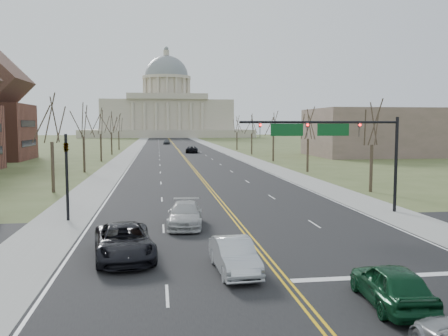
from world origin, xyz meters
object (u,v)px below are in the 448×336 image
object	(u,v)px
car_sb_inner_second	(185,215)
car_far_nb	(192,149)
car_nb_inner_lead	(392,285)
car_sb_inner_lead	(234,256)
car_sb_outer_lead	(124,242)
signal_mast	(332,136)
signal_left	(67,167)
car_far_sb	(167,142)

from	to	relation	value
car_sb_inner_second	car_far_nb	size ratio (longest dim) A/B	0.89
car_nb_inner_lead	car_sb_inner_lead	xyz separation A→B (m)	(-5.05, 4.71, -0.04)
car_sb_outer_lead	signal_mast	bearing A→B (deg)	27.04
signal_mast	signal_left	bearing A→B (deg)	180.00
signal_mast	car_sb_inner_second	xyz separation A→B (m)	(-11.02, -2.99, -4.98)
car_nb_inner_lead	car_far_sb	bearing A→B (deg)	-83.32
car_nb_inner_lead	car_sb_inner_lead	world-z (taller)	car_nb_inner_lead
signal_mast	car_sb_outer_lead	xyz separation A→B (m)	(-14.46, -10.00, -4.92)
car_nb_inner_lead	car_sb_outer_lead	distance (m)	12.69
signal_left	car_nb_inner_lead	xyz separation A→B (m)	(14.59, -17.68, -2.91)
signal_left	car_sb_outer_lead	bearing A→B (deg)	-65.82
car_sb_inner_lead	car_far_nb	xyz separation A→B (m)	(4.64, 91.86, 0.08)
signal_mast	car_sb_inner_lead	bearing A→B (deg)	-125.94
car_sb_outer_lead	car_far_nb	bearing A→B (deg)	76.15
car_nb_inner_lead	car_sb_inner_second	bearing A→B (deg)	-61.03
car_sb_inner_lead	car_sb_inner_second	world-z (taller)	car_sb_inner_second
signal_left	car_sb_outer_lead	distance (m)	11.33
car_nb_inner_lead	car_sb_outer_lead	xyz separation A→B (m)	(-10.10, 7.68, 0.04)
car_sb_inner_second	car_far_sb	size ratio (longest dim) A/B	1.10
car_sb_inner_lead	car_far_nb	world-z (taller)	car_far_nb
car_far_nb	car_far_sb	distance (m)	49.54
signal_left	car_sb_inner_second	bearing A→B (deg)	-20.70
signal_left	car_sb_inner_lead	xyz separation A→B (m)	(9.54, -12.97, -2.95)
signal_mast	car_sb_inner_second	size ratio (longest dim) A/B	2.27
car_far_nb	car_far_sb	xyz separation A→B (m)	(-5.02, 49.29, -0.01)
car_far_sb	signal_left	bearing A→B (deg)	-87.61
signal_left	car_far_nb	distance (m)	80.20
car_nb_inner_lead	car_far_nb	size ratio (longest dim) A/B	0.77
car_far_nb	car_far_sb	bearing A→B (deg)	-78.59
car_sb_inner_lead	signal_left	bearing A→B (deg)	122.77
car_nb_inner_lead	car_sb_inner_lead	distance (m)	6.90
signal_mast	car_far_sb	size ratio (longest dim) A/B	2.50
car_sb_outer_lead	car_sb_inner_second	bearing A→B (deg)	56.28
car_nb_inner_lead	car_sb_inner_second	distance (m)	16.13
signal_left	car_sb_inner_lead	bearing A→B (deg)	-53.66
car_sb_outer_lead	car_sb_inner_second	distance (m)	7.80
car_far_sb	car_sb_inner_second	bearing A→B (deg)	-84.06
signal_left	car_nb_inner_lead	bearing A→B (deg)	-50.47
car_nb_inner_lead	car_far_sb	xyz separation A→B (m)	(-5.43, 145.86, 0.03)
car_sb_outer_lead	car_sb_inner_lead	bearing A→B (deg)	-38.09
signal_mast	car_nb_inner_lead	bearing A→B (deg)	-103.84
car_far_nb	car_nb_inner_lead	bearing A→B (deg)	95.84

